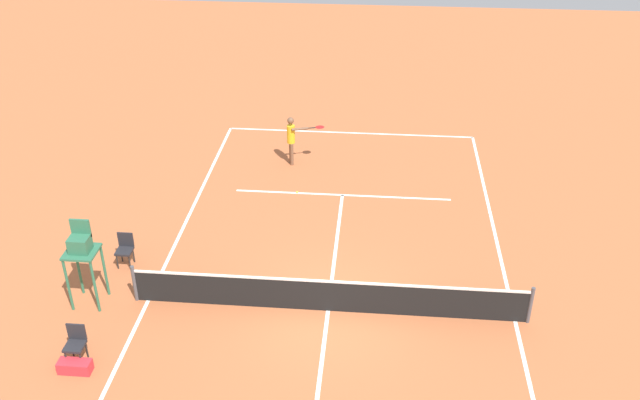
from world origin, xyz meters
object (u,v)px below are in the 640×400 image
object	(u,v)px
courtside_chair_mid	(125,248)
player_serving	(292,136)
courtside_chair_near	(76,342)
tennis_ball	(297,192)
equipment_bag	(75,367)
umpire_chair	(81,251)

from	to	relation	value
courtside_chair_mid	player_serving	bearing A→B (deg)	-120.84
courtside_chair_near	courtside_chair_mid	world-z (taller)	same
tennis_ball	equipment_bag	bearing A→B (deg)	64.72
umpire_chair	tennis_ball	bearing A→B (deg)	-127.28
umpire_chair	courtside_chair_near	size ratio (longest dim) A/B	2.54
courtside_chair_mid	equipment_bag	world-z (taller)	courtside_chair_mid
tennis_ball	courtside_chair_mid	xyz separation A→B (m)	(4.32, 4.44, 0.50)
umpire_chair	courtside_chair_mid	xyz separation A→B (m)	(-0.38, -1.73, -1.07)
umpire_chair	equipment_bag	xyz separation A→B (m)	(-0.59, 2.54, -1.46)
equipment_bag	courtside_chair_near	bearing A→B (deg)	-79.40
courtside_chair_near	courtside_chair_mid	xyz separation A→B (m)	(0.13, -3.88, 0.00)
player_serving	tennis_ball	world-z (taller)	player_serving
player_serving	courtside_chair_mid	world-z (taller)	player_serving
courtside_chair_near	courtside_chair_mid	distance (m)	3.88
player_serving	courtside_chair_near	size ratio (longest dim) A/B	1.89
courtside_chair_near	equipment_bag	world-z (taller)	courtside_chair_near
player_serving	courtside_chair_near	distance (m)	11.12
courtside_chair_near	equipment_bag	distance (m)	0.55
umpire_chair	courtside_chair_mid	bearing A→B (deg)	-102.46
player_serving	equipment_bag	bearing A→B (deg)	-36.50
tennis_ball	umpire_chair	bearing A→B (deg)	52.72
tennis_ball	umpire_chair	distance (m)	7.91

